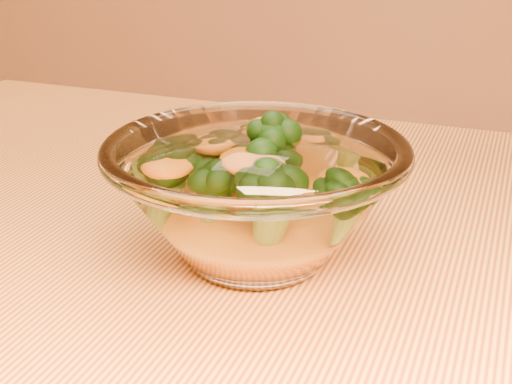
# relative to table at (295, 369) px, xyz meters

# --- Properties ---
(table) EXTENTS (1.20, 0.80, 0.75)m
(table) POSITION_rel_table_xyz_m (0.00, 0.00, 0.00)
(table) COLOR gold
(table) RESTS_ON ground
(glass_bowl) EXTENTS (0.23, 0.23, 0.10)m
(glass_bowl) POSITION_rel_table_xyz_m (-0.03, -0.01, 0.15)
(glass_bowl) COLOR white
(glass_bowl) RESTS_ON table
(cheese_sauce) EXTENTS (0.13, 0.13, 0.04)m
(cheese_sauce) POSITION_rel_table_xyz_m (-0.03, -0.01, 0.13)
(cheese_sauce) COLOR orange
(cheese_sauce) RESTS_ON glass_bowl
(broccoli_heap) EXTENTS (0.17, 0.15, 0.08)m
(broccoli_heap) POSITION_rel_table_xyz_m (-0.04, -0.00, 0.17)
(broccoli_heap) COLOR black
(broccoli_heap) RESTS_ON cheese_sauce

